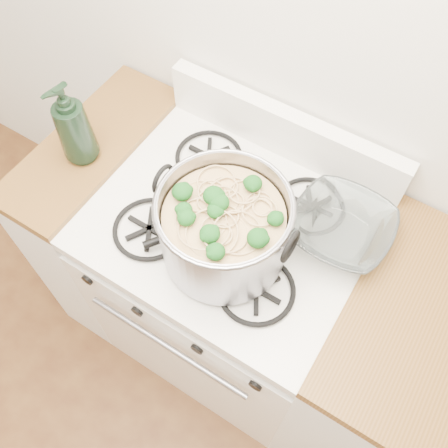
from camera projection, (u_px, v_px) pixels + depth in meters
gas_range at (229, 288)px, 1.79m from camera, size 0.76×0.66×0.92m
counter_left at (118, 221)px, 1.91m from camera, size 0.25×0.65×0.92m
stock_pot at (224, 229)px, 1.23m from camera, size 0.36×0.33×0.23m
spatula at (232, 214)px, 1.37m from camera, size 0.42×0.42×0.02m
glass_bowl at (340, 231)px, 1.34m from camera, size 0.11×0.11×0.03m
bottle at (72, 124)px, 1.38m from camera, size 0.12×0.13×0.27m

